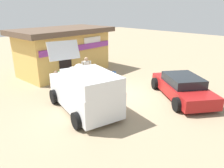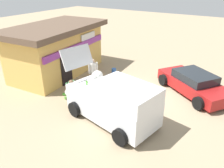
# 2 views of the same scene
# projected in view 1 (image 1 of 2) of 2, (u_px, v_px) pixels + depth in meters

# --- Properties ---
(ground_plane) EXTENTS (60.00, 60.00, 0.00)m
(ground_plane) POSITION_uv_depth(u_px,v_px,m) (129.00, 94.00, 11.53)
(ground_plane) COLOR #9E896B
(storefront_bar) EXTENTS (6.91, 4.23, 3.08)m
(storefront_bar) POSITION_uv_depth(u_px,v_px,m) (64.00, 50.00, 14.97)
(storefront_bar) COLOR #E0B259
(storefront_bar) RESTS_ON ground_plane
(delivery_van) EXTENTS (2.80, 4.69, 2.82)m
(delivery_van) POSITION_uv_depth(u_px,v_px,m) (85.00, 90.00, 9.42)
(delivery_van) COLOR silver
(delivery_van) RESTS_ON ground_plane
(parked_sedan) EXTENTS (3.82, 4.42, 1.17)m
(parked_sedan) POSITION_uv_depth(u_px,v_px,m) (182.00, 87.00, 10.94)
(parked_sedan) COLOR maroon
(parked_sedan) RESTS_ON ground_plane
(vendor_standing) EXTENTS (0.52, 0.46, 1.69)m
(vendor_standing) POSITION_uv_depth(u_px,v_px,m) (87.00, 69.00, 12.64)
(vendor_standing) COLOR #726047
(vendor_standing) RESTS_ON ground_plane
(customer_bending) EXTENTS (0.70, 0.66, 1.41)m
(customer_bending) POSITION_uv_depth(u_px,v_px,m) (59.00, 80.00, 11.20)
(customer_bending) COLOR #726047
(customer_bending) RESTS_ON ground_plane
(unloaded_banana_pile) EXTENTS (0.84, 0.95, 0.50)m
(unloaded_banana_pile) POSITION_uv_depth(u_px,v_px,m) (62.00, 86.00, 12.13)
(unloaded_banana_pile) COLOR silver
(unloaded_banana_pile) RESTS_ON ground_plane
(paint_bucket) EXTENTS (0.30, 0.30, 0.30)m
(paint_bucket) POSITION_uv_depth(u_px,v_px,m) (114.00, 74.00, 14.58)
(paint_bucket) COLOR blue
(paint_bucket) RESTS_ON ground_plane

